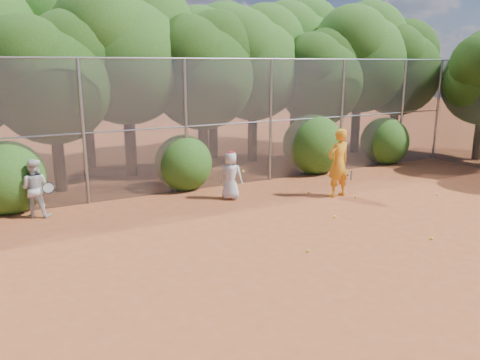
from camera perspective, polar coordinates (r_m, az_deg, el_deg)
ground at (r=10.25m, az=11.68°, el=-8.35°), size 80.00×80.00×0.00m
fence_back at (r=14.66m, az=-3.37°, el=6.94°), size 20.05×0.09×4.03m
tree_2 at (r=15.18m, az=-21.92°, el=12.02°), size 3.99×3.47×5.47m
tree_3 at (r=16.64m, az=-13.68°, el=15.50°), size 4.89×4.26×6.70m
tree_4 at (r=16.87m, az=-4.57°, el=13.64°), size 4.19×3.64×5.73m
tree_5 at (r=18.71m, az=1.68°, el=14.59°), size 4.51×3.92×6.17m
tree_6 at (r=19.25m, az=9.83°, el=12.66°), size 3.86×3.36×5.29m
tree_7 at (r=21.32m, az=14.44°, el=14.72°), size 4.77×4.14×6.53m
tree_8 at (r=22.48m, az=18.78°, el=13.19°), size 4.25×3.70×5.82m
tree_10 at (r=18.59m, az=-18.58°, el=15.70°), size 5.15×4.48×7.06m
tree_11 at (r=19.68m, az=-3.31°, el=14.88°), size 4.64×4.03×6.35m
tree_12 at (r=22.45m, az=6.91°, el=15.58°), size 5.02×4.37×6.88m
bush_0 at (r=13.84m, az=-26.60°, el=0.62°), size 2.00×2.00×2.00m
bush_1 at (r=14.79m, az=-6.90°, el=2.39°), size 1.80×1.80×1.80m
bush_2 at (r=17.15m, az=8.90°, el=4.60°), size 2.20×2.20×2.20m
bush_3 at (r=19.44m, az=17.23°, el=4.79°), size 1.90×1.90×1.90m
player_yellow at (r=14.02m, az=11.89°, el=2.03°), size 0.85×0.58×2.03m
player_teen at (r=13.53m, az=-1.12°, el=0.59°), size 0.81×0.80×1.43m
player_white at (r=13.03m, az=-23.75°, el=-0.91°), size 0.93×0.84×1.52m
ball_0 at (r=12.27m, az=11.49°, el=-4.41°), size 0.07×0.07×0.07m
ball_1 at (r=14.18m, az=13.91°, el=-2.03°), size 0.07×0.07×0.07m
ball_2 at (r=11.42m, az=22.32°, el=-6.61°), size 0.07×0.07×0.07m
ball_3 at (r=15.26m, az=22.89°, el=-1.61°), size 0.07×0.07×0.07m
ball_4 at (r=10.01m, az=8.28°, el=-8.55°), size 0.07×0.07×0.07m
ball_5 at (r=14.44m, az=8.38°, el=-1.47°), size 0.07×0.07×0.07m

